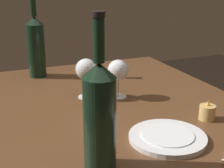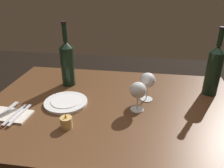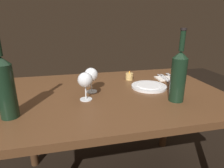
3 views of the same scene
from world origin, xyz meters
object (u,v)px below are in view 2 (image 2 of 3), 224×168
(wine_bottle, at_px, (214,70))
(fork_inner, at_px, (15,114))
(table_knife, at_px, (4,113))
(votive_candle, at_px, (66,122))
(dinner_plate, at_px, (66,102))
(fork_outer, at_px, (20,115))
(wine_glass_right, at_px, (148,81))
(wine_bottle_second, at_px, (67,62))
(folded_napkin, at_px, (10,115))
(wine_glass_left, at_px, (138,91))

(wine_bottle, distance_m, fork_inner, 1.03)
(wine_bottle, height_order, table_knife, wine_bottle)
(wine_bottle, distance_m, votive_candle, 0.81)
(wine_bottle, height_order, dinner_plate, wine_bottle)
(fork_outer, bearing_deg, wine_bottle, -158.06)
(wine_glass_right, distance_m, votive_candle, 0.46)
(wine_glass_right, distance_m, table_knife, 0.71)
(wine_bottle, bearing_deg, wine_bottle_second, 0.12)
(dinner_plate, relative_size, folded_napkin, 1.13)
(fork_inner, bearing_deg, wine_bottle, -158.59)
(wine_glass_right, distance_m, fork_outer, 0.64)
(wine_glass_right, distance_m, dinner_plate, 0.43)
(folded_napkin, bearing_deg, votive_candle, 171.44)
(wine_glass_right, xyz_separation_m, fork_outer, (0.58, 0.25, -0.10))
(wine_glass_right, xyz_separation_m, folded_napkin, (0.63, 0.25, -0.10))
(wine_bottle_second, height_order, table_knife, wine_bottle_second)
(dinner_plate, bearing_deg, fork_inner, 36.65)
(wine_bottle_second, xyz_separation_m, fork_inner, (0.14, 0.37, -0.13))
(wine_bottle_second, bearing_deg, wine_glass_left, 151.44)
(wine_glass_left, xyz_separation_m, wine_bottle_second, (0.42, -0.23, 0.04))
(wine_bottle, distance_m, wine_bottle_second, 0.81)
(wine_bottle, relative_size, votive_candle, 5.50)
(dinner_plate, bearing_deg, votive_candle, 110.24)
(votive_candle, xyz_separation_m, fork_inner, (0.27, -0.04, -0.01))
(table_knife, bearing_deg, wine_glass_right, -159.10)
(wine_glass_right, bearing_deg, table_knife, 20.90)
(wine_bottle_second, bearing_deg, dinner_plate, 104.38)
(folded_napkin, bearing_deg, wine_glass_left, -166.40)
(fork_outer, bearing_deg, folded_napkin, 0.00)
(wine_glass_left, distance_m, table_knife, 0.64)
(votive_candle, distance_m, folded_napkin, 0.30)
(fork_inner, distance_m, fork_outer, 0.02)
(dinner_plate, height_order, table_knife, dinner_plate)
(wine_bottle_second, bearing_deg, fork_outer, 72.98)
(dinner_plate, bearing_deg, wine_glass_left, 179.30)
(wine_bottle, bearing_deg, dinner_plate, 16.73)
(fork_inner, bearing_deg, table_knife, 0.00)
(folded_napkin, height_order, fork_outer, fork_outer)
(folded_napkin, xyz_separation_m, fork_outer, (-0.05, 0.00, 0.01))
(wine_glass_right, bearing_deg, wine_glass_left, 68.06)
(fork_outer, distance_m, table_knife, 0.08)
(fork_outer, height_order, table_knife, same)
(dinner_plate, distance_m, table_knife, 0.29)
(fork_outer, bearing_deg, dinner_plate, -139.55)
(wine_glass_left, relative_size, wine_bottle_second, 0.39)
(folded_napkin, relative_size, fork_inner, 1.09)
(votive_candle, bearing_deg, fork_outer, -10.29)
(votive_candle, height_order, fork_inner, votive_candle)
(wine_glass_left, relative_size, fork_inner, 0.81)
(votive_candle, bearing_deg, table_knife, -7.77)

